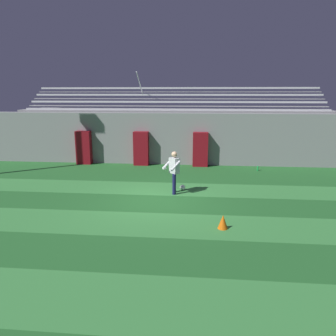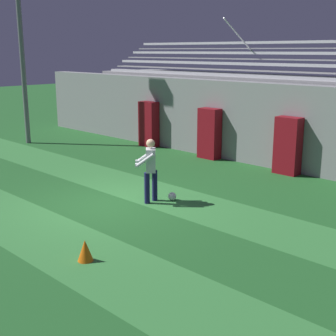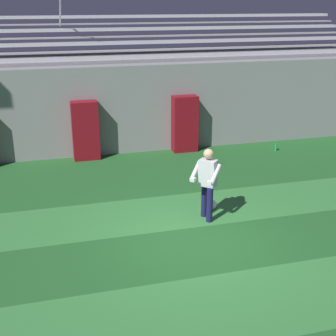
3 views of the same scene
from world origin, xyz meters
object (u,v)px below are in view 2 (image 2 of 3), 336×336
Objects in this scene: soccer_ball at (172,196)px; traffic_cone at (85,250)px; padding_pillar_far_left at (149,124)px; padding_pillar_gate_right at (288,146)px; goalkeeper at (150,166)px; padding_pillar_gate_left at (209,134)px; floodlight_pole at (19,14)px.

traffic_cone is (1.36, -3.77, 0.10)m from soccer_ball.
padding_pillar_gate_right is at bearing 0.00° from padding_pillar_far_left.
goalkeeper is at bearing -43.11° from padding_pillar_far_left.
floodlight_pole is (-7.39, -3.15, 4.36)m from padding_pillar_gate_left.
padding_pillar_gate_left is at bearing 114.86° from traffic_cone.
floodlight_pole is 19.97× the size of traffic_cone.
floodlight_pole is at bearing 171.89° from soccer_ball.
padding_pillar_far_left is at bearing 180.00° from padding_pillar_gate_right.
padding_pillar_gate_right is at bearing 16.54° from floodlight_pole.
traffic_cone reaches higher than soccer_ball.
padding_pillar_far_left is (-3.21, 0.00, 0.00)m from padding_pillar_gate_left.
floodlight_pole is at bearing -156.93° from padding_pillar_gate_left.
soccer_ball is (5.71, -4.56, -0.80)m from padding_pillar_far_left.
padding_pillar_gate_right is 11.88m from floodlight_pole.
padding_pillar_gate_right reaches higher than goalkeeper.
padding_pillar_gate_right reaches higher than traffic_cone.
padding_pillar_gate_left is 5.26m from soccer_ball.
padding_pillar_gate_left reaches higher than goalkeeper.
traffic_cone is at bearing -85.51° from padding_pillar_gate_right.
goalkeeper reaches higher than traffic_cone.
floodlight_pole is 5.02× the size of goalkeeper.
padding_pillar_far_left is 6.81m from floodlight_pole.
floodlight_pole is 11.24m from soccer_ball.
padding_pillar_gate_right is 1.00× the size of padding_pillar_far_left.
padding_pillar_gate_left is at bearing 23.07° from floodlight_pole.
padding_pillar_far_left is 0.22× the size of floodlight_pole.
goalkeeper is at bearing 117.13° from traffic_cone.
floodlight_pole is at bearing -163.46° from padding_pillar_gate_right.
floodlight_pole is at bearing -143.02° from padding_pillar_far_left.
padding_pillar_gate_right is at bearing 81.13° from soccer_ball.
floodlight_pole is (-4.18, -3.15, 4.36)m from padding_pillar_far_left.
padding_pillar_gate_right is at bearing 0.00° from padding_pillar_gate_left.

